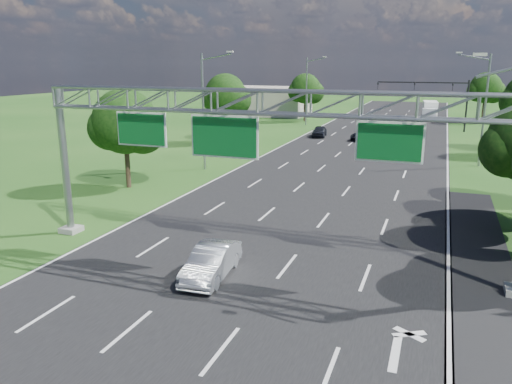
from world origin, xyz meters
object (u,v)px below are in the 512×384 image
at_px(box_truck, 430,111).
at_px(sign_gantry, 262,116).
at_px(traffic_signal, 440,93).
at_px(silver_sedan, 211,262).

bearing_deg(box_truck, sign_gantry, -99.30).
height_order(sign_gantry, box_truck, sign_gantry).
relative_size(sign_gantry, traffic_signal, 1.92).
bearing_deg(sign_gantry, box_truck, 85.31).
xyz_separation_m(sign_gantry, box_truck, (5.61, 68.36, -5.48)).
relative_size(sign_gantry, silver_sedan, 5.44).
distance_m(sign_gantry, silver_sedan, 6.90).
bearing_deg(traffic_signal, sign_gantry, -97.68).
bearing_deg(silver_sedan, box_truck, 79.80).
distance_m(traffic_signal, silver_sedan, 56.59).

